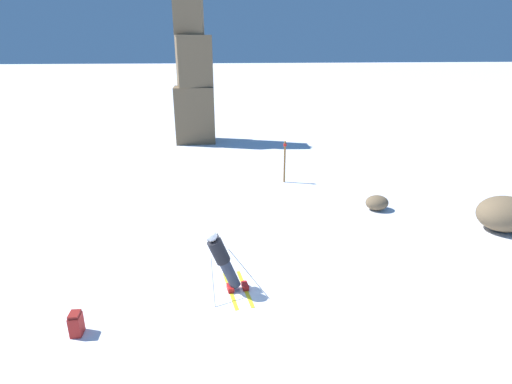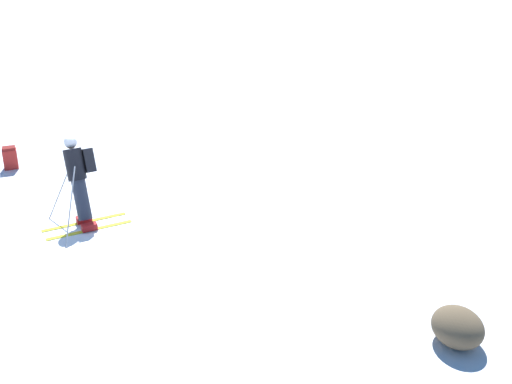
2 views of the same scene
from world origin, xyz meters
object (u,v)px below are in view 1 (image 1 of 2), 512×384
(rock_pillar, at_px, (193,75))
(exposed_boulder_1, at_px, (377,203))
(trail_marker, at_px, (285,160))
(spare_backpack, at_px, (76,324))
(skier, at_px, (222,258))
(exposed_boulder_0, at_px, (504,214))

(rock_pillar, height_order, exposed_boulder_1, rock_pillar)
(exposed_boulder_1, xyz_separation_m, trail_marker, (-2.66, 3.49, 0.72))
(spare_backpack, bearing_deg, rock_pillar, 174.72)
(skier, height_order, spare_backpack, skier)
(skier, distance_m, rock_pillar, 16.63)
(exposed_boulder_1, bearing_deg, exposed_boulder_0, -33.11)
(exposed_boulder_1, distance_m, trail_marker, 4.45)
(skier, bearing_deg, rock_pillar, 85.68)
(skier, bearing_deg, exposed_boulder_1, 30.43)
(spare_backpack, distance_m, exposed_boulder_1, 10.29)
(trail_marker, bearing_deg, exposed_boulder_0, -43.53)
(spare_backpack, height_order, exposed_boulder_1, exposed_boulder_1)
(exposed_boulder_1, relative_size, trail_marker, 0.46)
(trail_marker, bearing_deg, exposed_boulder_1, -52.71)
(skier, xyz_separation_m, spare_backpack, (-3.00, -1.14, -0.64))
(spare_backpack, xyz_separation_m, exposed_boulder_1, (8.70, 5.51, 0.02))
(spare_backpack, distance_m, exposed_boulder_0, 12.42)
(skier, xyz_separation_m, exposed_boulder_1, (5.70, 4.37, -0.63))
(exposed_boulder_0, bearing_deg, trail_marker, 136.47)
(trail_marker, bearing_deg, spare_backpack, -123.84)
(exposed_boulder_0, height_order, trail_marker, trail_marker)
(rock_pillar, bearing_deg, exposed_boulder_1, -61.54)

